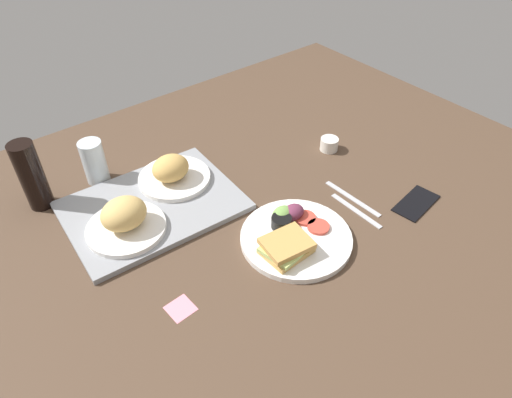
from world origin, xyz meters
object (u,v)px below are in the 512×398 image
Objects in this scene: knife at (352,198)px; cell_phone at (416,203)px; bread_plate_near at (125,219)px; bread_plate_far at (172,173)px; soda_bottle at (32,176)px; serving_tray at (153,206)px; fork at (356,210)px; espresso_cup at (329,144)px; sticky_note at (181,308)px; drinking_glass at (94,162)px; plate_with_salad at (293,236)px.

cell_phone is at bearing -137.14° from knife.
bread_plate_near is 21.55cm from bread_plate_far.
bread_plate_near is 77.27cm from cell_phone.
soda_bottle reaches higher than bread_plate_far.
bread_plate_far is at bearing 26.70° from serving_tray.
fork is at bearing 141.34° from knife.
espresso_cup reaches higher than cell_phone.
espresso_cup reaches higher than fork.
espresso_cup is 1.00× the size of sticky_note.
knife is 56.40cm from sticky_note.
soda_bottle is at bearing 102.14° from sticky_note.
espresso_cup is at bearing -26.06° from drinking_glass.
knife is at bearing -45.47° from drinking_glass.
drinking_glass is 90.33cm from cell_phone.
cell_phone is at bearing -45.44° from drinking_glass.
soda_bottle is (-16.58, -0.67, 3.41)cm from drinking_glass.
bread_plate_far reaches higher than cell_phone.
knife is at bearing 1.55° from sticky_note.
serving_tray is at bearing 53.49° from knife.
drinking_glass is at bearing 40.52° from fork.
drinking_glass reaches higher than bread_plate_far.
soda_bottle is at bearing 138.46° from serving_tray.
sticky_note is (-56.38, -1.53, -0.19)cm from knife.
serving_tray is at bearing 70.77° from sticky_note.
bread_plate_near reaches higher than serving_tray.
soda_bottle reaches higher than sticky_note.
soda_bottle is 1.36× the size of cell_phone.
fork is (48.16, -56.00, -6.16)cm from drinking_glass.
sticky_note is at bearing 179.90° from plate_with_salad.
soda_bottle is 85.70cm from fork.
serving_tray reaches higher than fork.
drinking_glass reaches higher than bread_plate_near.
serving_tray is 8.04× the size of espresso_cup.
serving_tray is 11.76cm from bread_plate_near.
soda_bottle is at bearing 51.06° from knife.
sticky_note is (-11.40, -32.69, -0.74)cm from serving_tray.
espresso_cup is (66.82, -5.20, -3.12)cm from bread_plate_near.
bread_plate_near is 3.56× the size of sticky_note.
sticky_note is (-68.45, 10.69, -0.34)cm from cell_phone.
plate_with_salad is (21.31, -32.75, 0.93)cm from serving_tray.
sticky_note is at bearing -161.72° from espresso_cup.
fork is (20.66, -2.42, -1.48)cm from plate_with_salad.
knife is (23.66, 1.58, -1.48)cm from plate_with_salad.
soda_bottle reaches higher than fork.
drinking_glass is 16.94cm from soda_bottle.
sticky_note is (11.37, -52.86, -9.76)cm from soda_bottle.
plate_with_salad is 32.75cm from sticky_note.
plate_with_salad is at bearing -62.84° from drinking_glass.
bread_plate_far is 1.41× the size of cell_phone.
bread_plate_near is at bearing 138.13° from plate_with_salad.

